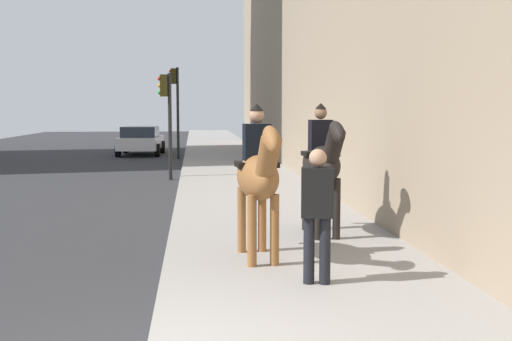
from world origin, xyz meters
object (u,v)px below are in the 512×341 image
object	(u,v)px
pedestrian_greeting	(317,207)
traffic_light_near_curb	(167,108)
mounted_horse_near	(258,174)
car_near_lane	(141,140)
mounted_horse_far	(322,162)
traffic_light_far_curb	(176,98)

from	to	relation	value
pedestrian_greeting	traffic_light_near_curb	xyz separation A→B (m)	(12.96, 2.38, 1.24)
mounted_horse_near	traffic_light_near_curb	distance (m)	11.80
car_near_lane	mounted_horse_near	bearing A→B (deg)	-168.60
mounted_horse_near	traffic_light_near_curb	bearing A→B (deg)	-176.21
car_near_lane	pedestrian_greeting	bearing A→B (deg)	-167.69
mounted_horse_near	mounted_horse_far	size ratio (longest dim) A/B	0.99
mounted_horse_near	pedestrian_greeting	world-z (taller)	mounted_horse_near
mounted_horse_near	traffic_light_far_curb	xyz separation A→B (m)	(20.27, 1.72, 1.42)
traffic_light_far_curb	mounted_horse_near	bearing A→B (deg)	-175.14
pedestrian_greeting	traffic_light_far_curb	distance (m)	21.80
mounted_horse_far	car_near_lane	xyz separation A→B (m)	(21.41, 4.85, -0.64)
mounted_horse_near	traffic_light_far_curb	bearing A→B (deg)	179.94
mounted_horse_far	traffic_light_far_curb	size ratio (longest dim) A/B	0.55
pedestrian_greeting	traffic_light_near_curb	distance (m)	13.23
mounted_horse_far	car_near_lane	bearing A→B (deg)	-170.41
mounted_horse_far	traffic_light_near_curb	distance (m)	10.44
pedestrian_greeting	traffic_light_near_curb	world-z (taller)	traffic_light_near_curb
mounted_horse_far	pedestrian_greeting	size ratio (longest dim) A/B	1.35
traffic_light_far_curb	pedestrian_greeting	bearing A→B (deg)	-173.86
car_near_lane	traffic_light_far_curb	bearing A→B (deg)	-144.11
pedestrian_greeting	mounted_horse_far	bearing A→B (deg)	-1.43
mounted_horse_near	pedestrian_greeting	distance (m)	1.49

